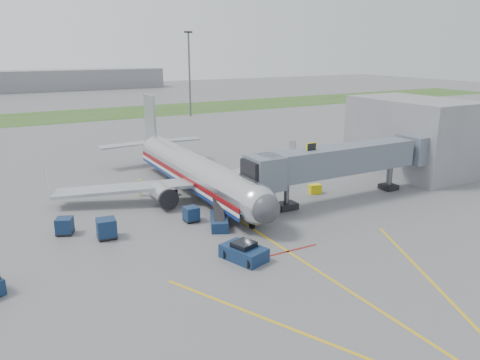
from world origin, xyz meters
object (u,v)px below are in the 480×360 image
belt_loader (219,220)px  ramp_worker (141,188)px  airliner (195,171)px  pushback_tug (244,252)px

belt_loader → ramp_worker: 13.51m
airliner → belt_loader: size_ratio=7.23×
airliner → belt_loader: airliner is taller
airliner → pushback_tug: bearing=-102.1°
ramp_worker → airliner: bearing=-61.4°
airliner → belt_loader: bearing=-102.5°
belt_loader → ramp_worker: bearing=105.6°
pushback_tug → ramp_worker: ramp_worker is taller
pushback_tug → belt_loader: (1.52, 7.54, -0.05)m
pushback_tug → belt_loader: 7.70m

